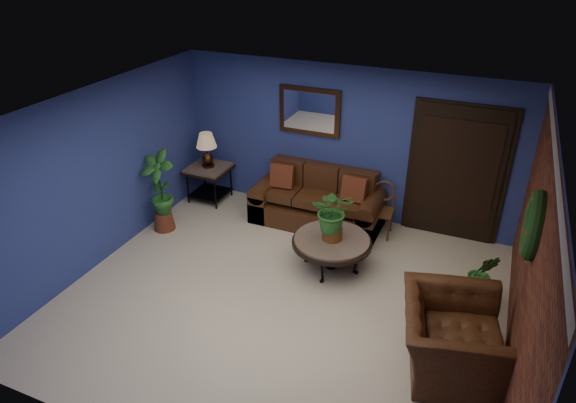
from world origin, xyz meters
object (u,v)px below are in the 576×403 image
at_px(sofa, 318,204).
at_px(side_chair, 382,205).
at_px(coffee_table, 332,242).
at_px(end_table, 209,174).
at_px(armchair, 452,338).
at_px(table_lamp, 207,146).

xyz_separation_m(sofa, side_chair, (1.03, 0.04, 0.18)).
bearing_deg(sofa, coffee_table, -62.06).
bearing_deg(coffee_table, end_table, 156.60).
relative_size(end_table, armchair, 0.57).
xyz_separation_m(coffee_table, side_chair, (0.41, 1.21, 0.07)).
relative_size(side_chair, armchair, 0.70).
bearing_deg(sofa, side_chair, 1.96).
bearing_deg(side_chair, table_lamp, 176.83).
bearing_deg(armchair, coffee_table, 42.10).
xyz_separation_m(end_table, armchair, (4.45, -2.42, -0.09)).
bearing_deg(table_lamp, side_chair, 1.19).
distance_m(sofa, coffee_table, 1.34).
height_order(sofa, table_lamp, table_lamp).
xyz_separation_m(end_table, table_lamp, (-0.00, 0.00, 0.53)).
height_order(table_lamp, armchair, table_lamp).
bearing_deg(table_lamp, coffee_table, -23.40).
relative_size(sofa, end_table, 2.98).
xyz_separation_m(sofa, coffee_table, (0.63, -1.18, 0.11)).
bearing_deg(armchair, side_chair, 16.61).
height_order(sofa, armchair, sofa).
bearing_deg(armchair, end_table, 48.93).
bearing_deg(sofa, end_table, -179.20).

